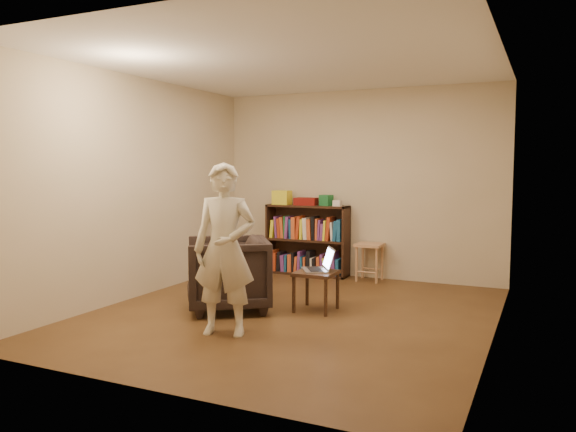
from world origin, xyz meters
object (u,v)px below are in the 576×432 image
at_px(side_table, 316,278).
at_px(bookshelf, 308,244).
at_px(stool, 370,251).
at_px(laptop, 320,265).
at_px(person, 225,249).
at_px(armchair, 228,273).

bearing_deg(side_table, bookshelf, 115.46).
xyz_separation_m(bookshelf, stool, (0.94, -0.06, -0.03)).
xyz_separation_m(bookshelf, laptop, (0.90, -1.79, 0.04)).
relative_size(stool, person, 0.32).
bearing_deg(side_table, armchair, -157.92).
bearing_deg(laptop, side_table, -54.52).
height_order(bookshelf, stool, bookshelf).
distance_m(armchair, side_table, 0.95).
height_order(bookshelf, armchair, bookshelf).
xyz_separation_m(stool, side_table, (-0.06, -1.79, -0.06)).
height_order(stool, person, person).
distance_m(side_table, person, 1.30).
xyz_separation_m(laptop, person, (-0.46, -1.20, 0.31)).
xyz_separation_m(bookshelf, side_table, (0.88, -1.85, -0.09)).
bearing_deg(person, armchair, 104.11).
relative_size(bookshelf, laptop, 2.62).
height_order(bookshelf, person, person).
distance_m(bookshelf, stool, 0.94).
xyz_separation_m(armchair, side_table, (0.88, 0.36, -0.04)).
bearing_deg(side_table, stool, 88.17).
bearing_deg(stool, bookshelf, 176.09).
bearing_deg(person, side_table, 53.61).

